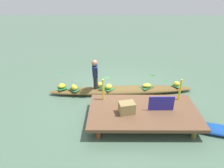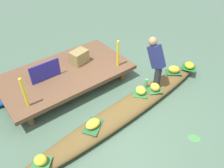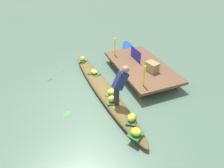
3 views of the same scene
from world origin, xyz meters
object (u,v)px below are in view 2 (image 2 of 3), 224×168
banana_bunch_5 (189,65)px  market_banner (45,71)px  vendor_boat (127,109)px  water_bottle (146,83)px  produce_crate (79,57)px  banana_bunch_4 (155,87)px  banana_bunch_1 (41,160)px  banana_bunch_0 (141,90)px  banana_bunch_2 (174,69)px  banana_bunch_3 (93,124)px  vendor_person (156,60)px

banana_bunch_5 → market_banner: 3.72m
vendor_boat → water_bottle: size_ratio=23.69×
produce_crate → banana_bunch_5: bearing=-38.5°
banana_bunch_4 → produce_crate: (-0.89, 1.90, 0.24)m
banana_bunch_1 → banana_bunch_0: bearing=5.7°
banana_bunch_5 → banana_bunch_2: bearing=165.2°
banana_bunch_1 → banana_bunch_2: (3.84, 0.33, 0.01)m
banana_bunch_0 → produce_crate: produce_crate is taller
banana_bunch_2 → banana_bunch_3: banana_bunch_2 is taller
banana_bunch_2 → banana_bunch_5: bearing=-14.8°
banana_bunch_4 → market_banner: size_ratio=0.31×
vendor_boat → banana_bunch_3: (-0.93, -0.03, 0.19)m
banana_bunch_1 → banana_bunch_3: (1.15, 0.12, -0.01)m
vendor_boat → vendor_person: 1.27m
banana_bunch_0 → market_banner: 2.27m
vendor_boat → banana_bunch_2: bearing=2.1°
banana_bunch_4 → produce_crate: produce_crate is taller
water_bottle → banana_bunch_0: bearing=-160.1°
banana_bunch_2 → banana_bunch_4: 0.94m
vendor_boat → produce_crate: bearing=88.1°
banana_bunch_3 → market_banner: market_banner is taller
banana_bunch_2 → market_banner: (-2.81, 1.56, 0.30)m
water_bottle → banana_bunch_2: bearing=-1.5°
banana_bunch_4 → market_banner: bearing=137.0°
banana_bunch_5 → vendor_person: 1.41m
vendor_person → market_banner: (-2.02, 1.57, -0.29)m
produce_crate → vendor_boat: bearing=-88.5°
banana_bunch_3 → vendor_person: (1.90, 0.19, 0.61)m
banana_bunch_1 → water_bottle: size_ratio=0.97×
banana_bunch_3 → banana_bunch_4: bearing=0.1°
banana_bunch_1 → produce_crate: 2.88m
banana_bunch_2 → water_bottle: 1.00m
vendor_person → market_banner: size_ratio=1.64×
banana_bunch_4 → vendor_person: vendor_person is taller
water_bottle → banana_bunch_4: bearing=-72.2°
banana_bunch_3 → banana_bunch_2: bearing=4.3°
banana_bunch_4 → vendor_person: 0.63m
banana_bunch_5 → vendor_person: size_ratio=0.21×
vendor_person → produce_crate: size_ratio=2.75×
banana_bunch_0 → banana_bunch_5: 1.75m
banana_bunch_1 → produce_crate: size_ratio=0.50×
banana_bunch_0 → vendor_person: vendor_person is taller
banana_bunch_3 → vendor_person: bearing=5.9°
market_banner → banana_bunch_4: bearing=-43.8°
banana_bunch_1 → banana_bunch_4: 2.92m
banana_bunch_5 → vendor_person: bearing=174.6°
banana_bunch_0 → water_bottle: size_ratio=1.11×
banana_bunch_1 → produce_crate: produce_crate is taller
banana_bunch_5 → banana_bunch_0: bearing=178.1°
banana_bunch_0 → vendor_person: (0.47, 0.06, 0.59)m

